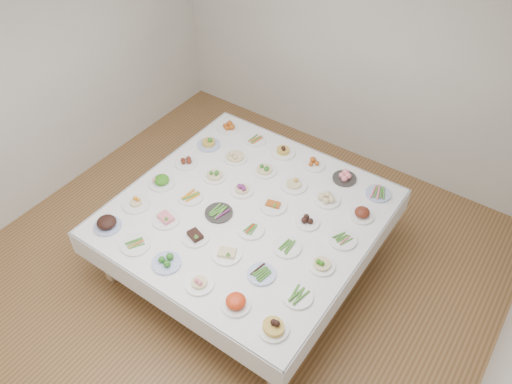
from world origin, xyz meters
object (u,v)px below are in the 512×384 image
Objects in this scene: display_table at (247,215)px; dish_18 at (186,161)px; dish_0 at (107,222)px; dish_35 at (378,193)px.

display_table is 10.04× the size of dish_18.
dish_35 is at bearing 44.54° from dish_0.
dish_0 is (-0.94, -0.92, 0.13)m from display_table.
display_table is at bearing -135.34° from dish_35.
dish_0 is 1.07× the size of dish_18.
display_table is 8.90× the size of dish_35.
dish_0 is 2.64m from dish_35.
display_table is 9.40× the size of dish_0.
dish_18 is (0.00, 1.11, -0.03)m from dish_0.
display_table is at bearing -11.35° from dish_18.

